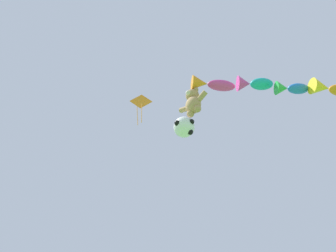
{
  "coord_description": "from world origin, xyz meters",
  "views": [
    {
      "loc": [
        6.26,
        -1.96,
        0.88
      ],
      "look_at": [
        -0.73,
        4.93,
        11.34
      ],
      "focal_mm": 35.0,
      "sensor_mm": 36.0,
      "label": 1
    }
  ],
  "objects_px": {
    "fish_kite_teal": "(253,84)",
    "fish_kite_cobalt": "(290,88)",
    "soccer_ball_kite": "(184,127)",
    "fish_kite_magenta": "(211,84)",
    "teddy_bear_kite": "(193,102)",
    "fish_kite_tangerine": "(332,89)",
    "diamond_kite": "(141,103)"
  },
  "relations": [
    {
      "from": "fish_kite_teal",
      "to": "fish_kite_cobalt",
      "type": "height_order",
      "value": "fish_kite_teal"
    },
    {
      "from": "soccer_ball_kite",
      "to": "fish_kite_magenta",
      "type": "height_order",
      "value": "fish_kite_magenta"
    },
    {
      "from": "soccer_ball_kite",
      "to": "fish_kite_magenta",
      "type": "distance_m",
      "value": 2.76
    },
    {
      "from": "fish_kite_cobalt",
      "to": "teddy_bear_kite",
      "type": "bearing_deg",
      "value": -138.4
    },
    {
      "from": "fish_kite_magenta",
      "to": "fish_kite_tangerine",
      "type": "bearing_deg",
      "value": 43.1
    },
    {
      "from": "teddy_bear_kite",
      "to": "diamond_kite",
      "type": "height_order",
      "value": "diamond_kite"
    },
    {
      "from": "fish_kite_magenta",
      "to": "fish_kite_cobalt",
      "type": "relative_size",
      "value": 1.35
    },
    {
      "from": "diamond_kite",
      "to": "teddy_bear_kite",
      "type": "bearing_deg",
      "value": 6.66
    },
    {
      "from": "fish_kite_magenta",
      "to": "soccer_ball_kite",
      "type": "bearing_deg",
      "value": -160.23
    },
    {
      "from": "fish_kite_magenta",
      "to": "fish_kite_cobalt",
      "type": "height_order",
      "value": "fish_kite_magenta"
    },
    {
      "from": "soccer_ball_kite",
      "to": "fish_kite_cobalt",
      "type": "distance_m",
      "value": 5.45
    },
    {
      "from": "teddy_bear_kite",
      "to": "fish_kite_magenta",
      "type": "distance_m",
      "value": 1.41
    },
    {
      "from": "fish_kite_teal",
      "to": "fish_kite_magenta",
      "type": "bearing_deg",
      "value": -131.81
    },
    {
      "from": "teddy_bear_kite",
      "to": "soccer_ball_kite",
      "type": "relative_size",
      "value": 1.63
    },
    {
      "from": "fish_kite_cobalt",
      "to": "fish_kite_tangerine",
      "type": "xyz_separation_m",
      "value": [
        1.42,
        1.21,
        -0.26
      ]
    },
    {
      "from": "fish_kite_teal",
      "to": "diamond_kite",
      "type": "distance_m",
      "value": 6.31
    },
    {
      "from": "teddy_bear_kite",
      "to": "fish_kite_cobalt",
      "type": "bearing_deg",
      "value": 41.6
    },
    {
      "from": "teddy_bear_kite",
      "to": "fish_kite_tangerine",
      "type": "xyz_separation_m",
      "value": [
        4.88,
        4.28,
        0.37
      ]
    },
    {
      "from": "fish_kite_magenta",
      "to": "fish_kite_teal",
      "type": "relative_size",
      "value": 1.19
    },
    {
      "from": "teddy_bear_kite",
      "to": "fish_kite_tangerine",
      "type": "height_order",
      "value": "teddy_bear_kite"
    },
    {
      "from": "fish_kite_teal",
      "to": "fish_kite_cobalt",
      "type": "relative_size",
      "value": 1.13
    },
    {
      "from": "teddy_bear_kite",
      "to": "diamond_kite",
      "type": "xyz_separation_m",
      "value": [
        -3.45,
        -0.4,
        2.6
      ]
    },
    {
      "from": "soccer_ball_kite",
      "to": "fish_kite_teal",
      "type": "bearing_deg",
      "value": 36.48
    },
    {
      "from": "soccer_ball_kite",
      "to": "fish_kite_tangerine",
      "type": "height_order",
      "value": "fish_kite_tangerine"
    },
    {
      "from": "fish_kite_tangerine",
      "to": "teddy_bear_kite",
      "type": "bearing_deg",
      "value": -138.74
    },
    {
      "from": "fish_kite_teal",
      "to": "soccer_ball_kite",
      "type": "bearing_deg",
      "value": -143.52
    },
    {
      "from": "fish_kite_magenta",
      "to": "diamond_kite",
      "type": "relative_size",
      "value": 0.82
    },
    {
      "from": "teddy_bear_kite",
      "to": "soccer_ball_kite",
      "type": "xyz_separation_m",
      "value": [
        -0.59,
        -0.03,
        -1.28
      ]
    },
    {
      "from": "soccer_ball_kite",
      "to": "fish_kite_tangerine",
      "type": "relative_size",
      "value": 0.44
    },
    {
      "from": "fish_kite_magenta",
      "to": "fish_kite_teal",
      "type": "distance_m",
      "value": 2.11
    },
    {
      "from": "fish_kite_teal",
      "to": "teddy_bear_kite",
      "type": "bearing_deg",
      "value": -137.32
    },
    {
      "from": "teddy_bear_kite",
      "to": "fish_kite_teal",
      "type": "xyz_separation_m",
      "value": [
        2.21,
        2.03,
        1.23
      ]
    }
  ]
}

